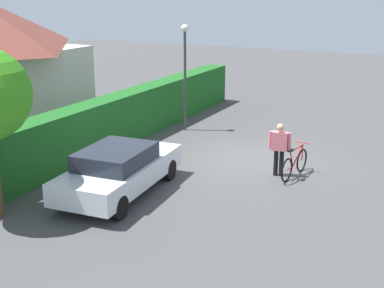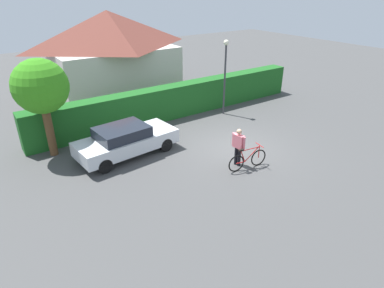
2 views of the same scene
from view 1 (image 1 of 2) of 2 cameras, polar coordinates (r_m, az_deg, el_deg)
The scene contains 6 objects.
ground_plane at distance 16.77m, azimuth 6.64°, elevation -1.75°, with size 60.00×60.00×0.00m, color #454545.
hedge_row at distance 18.70m, azimuth -7.37°, elevation 2.94°, with size 15.78×0.90×1.73m, color #1C5A1F.
parked_car_near at distance 13.89m, azimuth -7.99°, elevation -2.76°, with size 4.36×2.11×1.32m.
bicycle at distance 15.40m, azimuth 11.18°, elevation -2.15°, with size 1.75×0.50×0.92m.
person_rider at distance 15.24m, azimuth 9.57°, elevation -0.21°, with size 0.26×0.64×1.57m.
street_lamp at distance 19.63m, azimuth -0.78°, elevation 8.92°, with size 0.28×0.28×4.01m.
Camera 1 is at (-14.94, -5.47, 5.31)m, focal length 48.65 mm.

